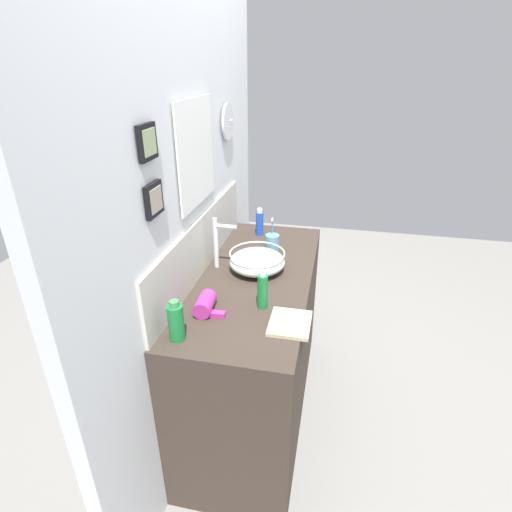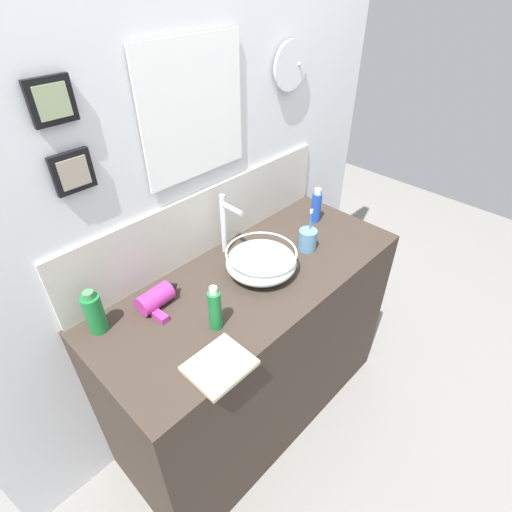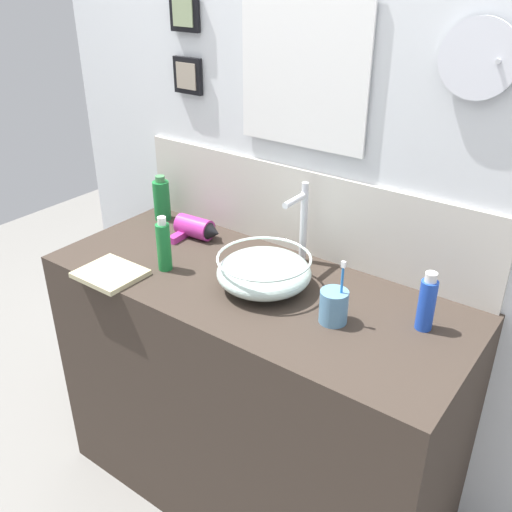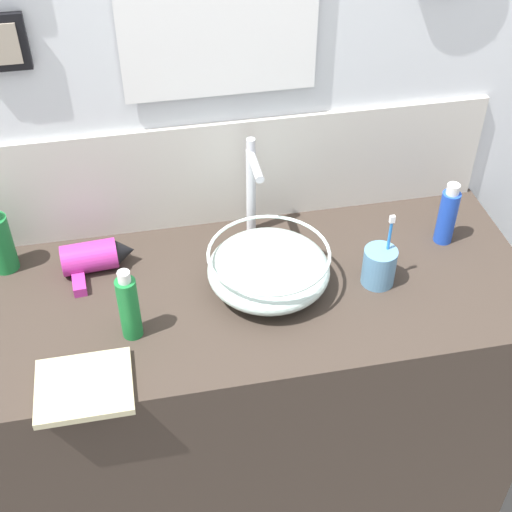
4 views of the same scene
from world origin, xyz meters
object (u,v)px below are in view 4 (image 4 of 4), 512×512
at_px(toothbrush_cup, 379,266).
at_px(spray_bottle, 129,307).
at_px(hair_drier, 95,257).
at_px(lotion_bottle, 447,215).
at_px(glass_bowl_sink, 268,267).
at_px(faucet, 252,183).
at_px(hand_towel, 84,387).

height_order(toothbrush_cup, spray_bottle, toothbrush_cup).
height_order(hair_drier, lotion_bottle, lotion_bottle).
bearing_deg(glass_bowl_sink, toothbrush_cup, -8.41).
height_order(hair_drier, toothbrush_cup, toothbrush_cup).
distance_m(faucet, toothbrush_cup, 0.37).
xyz_separation_m(hair_drier, toothbrush_cup, (0.66, -0.18, 0.01)).
relative_size(faucet, spray_bottle, 1.50).
bearing_deg(spray_bottle, faucet, 42.34).
relative_size(faucet, hand_towel, 1.39).
height_order(glass_bowl_sink, hair_drier, glass_bowl_sink).
bearing_deg(hand_towel, spray_bottle, 51.78).
bearing_deg(toothbrush_cup, spray_bottle, -174.29).
height_order(glass_bowl_sink, hand_towel, glass_bowl_sink).
relative_size(hair_drier, hand_towel, 0.90).
distance_m(faucet, spray_bottle, 0.45).
height_order(spray_bottle, hand_towel, spray_bottle).
bearing_deg(toothbrush_cup, hair_drier, 164.97).
bearing_deg(hair_drier, toothbrush_cup, -15.03).
distance_m(spray_bottle, lotion_bottle, 0.82).
distance_m(toothbrush_cup, lotion_bottle, 0.25).
bearing_deg(faucet, lotion_bottle, -14.36).
height_order(glass_bowl_sink, faucet, faucet).
bearing_deg(toothbrush_cup, faucet, 137.38).
relative_size(glass_bowl_sink, hair_drier, 1.61).
bearing_deg(spray_bottle, glass_bowl_sink, 16.54).
xyz_separation_m(spray_bottle, hand_towel, (-0.11, -0.14, -0.08)).
height_order(toothbrush_cup, lotion_bottle, toothbrush_cup).
relative_size(toothbrush_cup, lotion_bottle, 1.11).
bearing_deg(spray_bottle, lotion_bottle, 12.42).
relative_size(glass_bowl_sink, faucet, 1.04).
height_order(glass_bowl_sink, toothbrush_cup, toothbrush_cup).
xyz_separation_m(glass_bowl_sink, hair_drier, (-0.40, 0.14, -0.02)).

